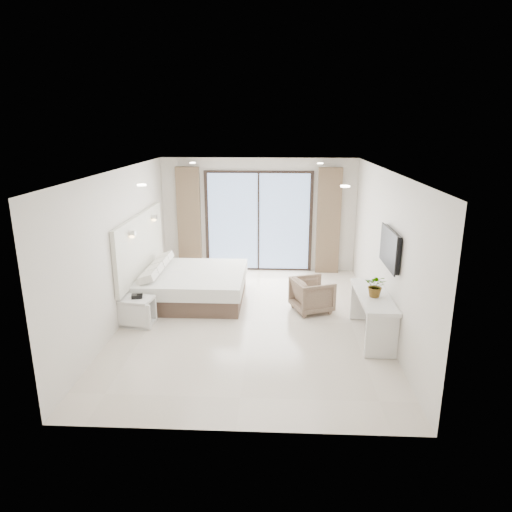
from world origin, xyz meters
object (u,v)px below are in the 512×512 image
(armchair, at_px, (312,293))
(bed, at_px, (192,285))
(console_desk, at_px, (373,306))
(nightstand, at_px, (137,311))

(armchair, bearing_deg, bed, 57.74)
(console_desk, bearing_deg, nightstand, 175.55)
(bed, bearing_deg, armchair, -11.14)
(nightstand, bearing_deg, bed, 68.40)
(armchair, bearing_deg, nightstand, 82.93)
(console_desk, height_order, armchair, console_desk)
(console_desk, distance_m, armchair, 1.44)
(console_desk, bearing_deg, armchair, 129.63)
(bed, xyz_separation_m, armchair, (2.39, -0.47, 0.04))
(bed, height_order, nightstand, bed)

